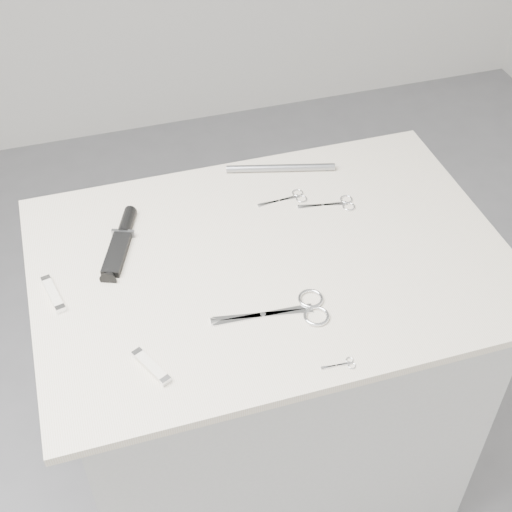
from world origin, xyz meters
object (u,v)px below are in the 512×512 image
object	(u,v)px
plinth	(269,390)
pocket_knife_b	(151,366)
sheathed_knife	(122,239)
metal_rail	(281,168)
embroidery_scissors_a	(337,204)
tiny_scissors	(343,364)
large_shears	(296,310)
embroidery_scissors_b	(290,198)
pocket_knife_a	(53,294)

from	to	relation	value
plinth	pocket_knife_b	distance (m)	0.60
sheathed_knife	plinth	bearing A→B (deg)	-94.04
plinth	metal_rail	size ratio (longest dim) A/B	3.44
embroidery_scissors_a	tiny_scissors	world-z (taller)	same
sheathed_knife	large_shears	bearing A→B (deg)	-114.26
large_shears	pocket_knife_b	size ratio (longest dim) A/B	2.39
metal_rail	plinth	bearing A→B (deg)	-112.01
tiny_scissors	metal_rail	xyz separation A→B (m)	(0.08, 0.59, 0.01)
plinth	tiny_scissors	xyz separation A→B (m)	(0.04, -0.31, 0.47)
plinth	embroidery_scissors_a	distance (m)	0.53
tiny_scissors	sheathed_knife	bearing A→B (deg)	130.54
embroidery_scissors_b	pocket_knife_b	bearing A→B (deg)	-139.02
plinth	large_shears	bearing A→B (deg)	-90.53
large_shears	sheathed_knife	bearing A→B (deg)	140.61
tiny_scissors	sheathed_knife	world-z (taller)	sheathed_knife
plinth	metal_rail	bearing A→B (deg)	67.99
embroidery_scissors_a	pocket_knife_a	world-z (taller)	pocket_knife_a
sheathed_knife	pocket_knife_b	distance (m)	0.36
plinth	pocket_knife_a	xyz separation A→B (m)	(-0.45, 0.02, 0.48)
embroidery_scissors_a	pocket_knife_a	bearing A→B (deg)	-161.01
plinth	large_shears	distance (m)	0.50
sheathed_knife	pocket_knife_b	bearing A→B (deg)	-159.09
sheathed_knife	embroidery_scissors_b	bearing A→B (deg)	-63.55
embroidery_scissors_a	metal_rail	bearing A→B (deg)	127.48
large_shears	pocket_knife_b	world-z (taller)	pocket_knife_b
embroidery_scissors_b	sheathed_knife	xyz separation A→B (m)	(-0.40, -0.03, 0.01)
plinth	tiny_scissors	bearing A→B (deg)	-83.13
large_shears	pocket_knife_a	distance (m)	0.48
embroidery_scissors_b	metal_rail	world-z (taller)	metal_rail
large_shears	metal_rail	xyz separation A→B (m)	(0.12, 0.44, 0.01)
embroidery_scissors_b	sheathed_knife	world-z (taller)	sheathed_knife
sheathed_knife	embroidery_scissors_a	bearing A→B (deg)	-70.49
plinth	tiny_scissors	size ratio (longest dim) A/B	14.06
embroidery_scissors_a	tiny_scissors	distance (m)	0.46
pocket_knife_b	embroidery_scissors_a	bearing A→B (deg)	-81.55
sheathed_knife	pocket_knife_b	size ratio (longest dim) A/B	2.14
plinth	embroidery_scissors_b	xyz separation A→B (m)	(0.10, 0.17, 0.47)
large_shears	tiny_scissors	world-z (taller)	large_shears
embroidery_scissors_b	tiny_scissors	world-z (taller)	same
large_shears	pocket_knife_b	xyz separation A→B (m)	(-0.30, -0.06, 0.00)
sheathed_knife	pocket_knife_a	world-z (taller)	sheathed_knife
plinth	embroidery_scissors_b	distance (m)	0.51
embroidery_scissors_a	sheathed_knife	distance (m)	0.49
large_shears	metal_rail	distance (m)	0.46
tiny_scissors	embroidery_scissors_b	bearing A→B (deg)	86.55
plinth	embroidery_scissors_b	size ratio (longest dim) A/B	7.74
embroidery_scissors_b	tiny_scissors	bearing A→B (deg)	-101.04
plinth	embroidery_scissors_a	xyz separation A→B (m)	(0.20, 0.12, 0.47)
tiny_scissors	embroidery_scissors_a	bearing A→B (deg)	73.82
embroidery_scissors_a	pocket_knife_b	size ratio (longest dim) A/B	1.37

